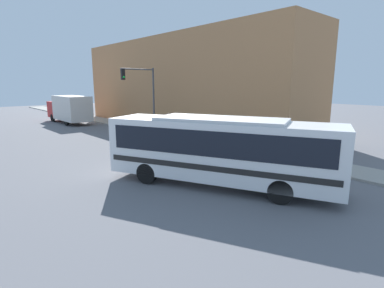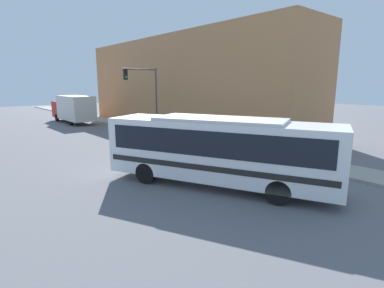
% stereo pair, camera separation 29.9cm
% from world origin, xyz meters
% --- Properties ---
extents(ground_plane, '(120.00, 120.00, 0.00)m').
position_xyz_m(ground_plane, '(0.00, 0.00, 0.00)').
color(ground_plane, slate).
extents(sidewalk, '(2.49, 70.00, 0.12)m').
position_xyz_m(sidewalk, '(5.75, 20.00, 0.06)').
color(sidewalk, gray).
rests_on(sidewalk, ground_plane).
extents(building_facade, '(6.00, 29.39, 9.07)m').
position_xyz_m(building_facade, '(9.99, 15.69, 4.53)').
color(building_facade, '#B27A4C').
rests_on(building_facade, ground_plane).
extents(city_bus, '(6.42, 10.20, 3.06)m').
position_xyz_m(city_bus, '(-0.83, -0.37, 1.76)').
color(city_bus, white).
rests_on(city_bus, ground_plane).
extents(delivery_truck, '(2.44, 8.24, 3.14)m').
position_xyz_m(delivery_truck, '(2.04, 26.12, 1.70)').
color(delivery_truck, silver).
rests_on(delivery_truck, ground_plane).
extents(fire_hydrant, '(0.26, 0.35, 0.83)m').
position_xyz_m(fire_hydrant, '(5.10, 2.96, 0.53)').
color(fire_hydrant, gold).
rests_on(fire_hydrant, sidewalk).
extents(traffic_light_pole, '(3.28, 0.35, 5.73)m').
position_xyz_m(traffic_light_pole, '(4.18, 13.60, 4.03)').
color(traffic_light_pole, '#47474C').
rests_on(traffic_light_pole, sidewalk).
extents(parking_meter, '(0.14, 0.14, 1.25)m').
position_xyz_m(parking_meter, '(5.10, 10.29, 0.97)').
color(parking_meter, '#47474C').
rests_on(parking_meter, sidewalk).
extents(pedestrian_near_corner, '(0.34, 0.34, 1.85)m').
position_xyz_m(pedestrian_near_corner, '(5.67, 12.00, 1.07)').
color(pedestrian_near_corner, '#47382D').
rests_on(pedestrian_near_corner, sidewalk).
extents(pedestrian_mid_block, '(0.34, 0.34, 1.75)m').
position_xyz_m(pedestrian_mid_block, '(5.63, 5.53, 1.01)').
color(pedestrian_mid_block, slate).
rests_on(pedestrian_mid_block, sidewalk).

